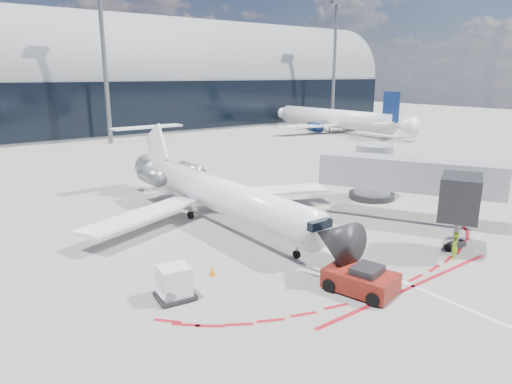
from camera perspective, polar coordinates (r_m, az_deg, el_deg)
ground at (r=32.83m, az=2.36°, el=-4.55°), size 260.00×260.00×0.00m
apron_centerline at (r=34.32m, az=0.26°, el=-3.67°), size 0.25×40.00×0.01m
apron_stop_bar at (r=25.61m, az=19.03°, el=-11.07°), size 14.00×0.25×0.01m
terminal_building at (r=91.22m, az=-24.74°, el=11.86°), size 150.00×24.15×24.00m
jet_bridge at (r=36.94m, az=17.34°, el=1.81°), size 10.03×15.20×4.90m
light_mast_centre at (r=76.18m, az=-18.41°, el=15.16°), size 0.70×0.70×25.00m
light_mast_east at (r=103.72m, az=9.75°, el=15.32°), size 0.70×0.70×25.00m
regional_jet at (r=34.31m, az=-5.32°, el=0.02°), size 21.02×25.93×6.49m
pushback_tug at (r=24.10m, az=12.99°, el=-10.63°), size 3.05×5.62×1.43m
ramp_worker at (r=29.75m, az=23.56°, el=-6.17°), size 0.72×0.62×1.66m
uld_container at (r=23.02m, az=-10.15°, el=-11.15°), size 1.98×1.74×1.70m
safety_cone_left at (r=25.48m, az=-5.46°, el=-9.81°), size 0.36×0.36×0.51m
bg_airliner_1 at (r=89.07m, az=9.75°, el=10.61°), size 30.54×32.33×9.88m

